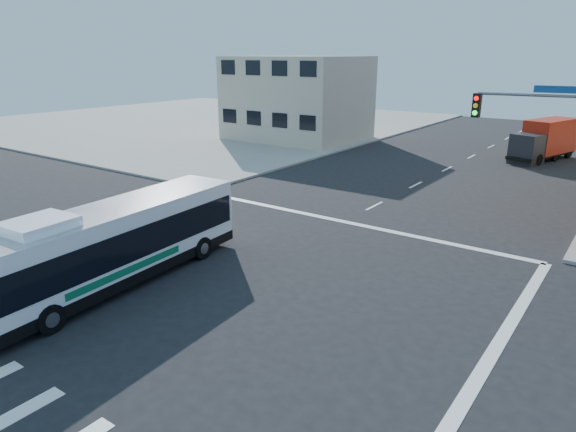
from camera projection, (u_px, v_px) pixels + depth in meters
The scene contains 6 objects.
ground at pixel (215, 287), 18.84m from camera, with size 120.00×120.00×0.00m, color black.
sidewalk_nw at pixel (204, 121), 65.38m from camera, with size 50.00×50.00×0.15m, color gray.
building_west at pixel (297, 99), 50.32m from camera, with size 12.06×10.06×8.00m.
signal_mast_ne at pixel (559, 138), 20.53m from camera, with size 7.91×1.13×8.07m.
transit_bus at pixel (113, 243), 18.66m from camera, with size 3.14×11.15×3.26m.
box_truck at pixel (544, 141), 41.06m from camera, with size 4.05×7.40×3.20m.
Camera 1 is at (12.18, -12.39, 8.17)m, focal length 32.00 mm.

